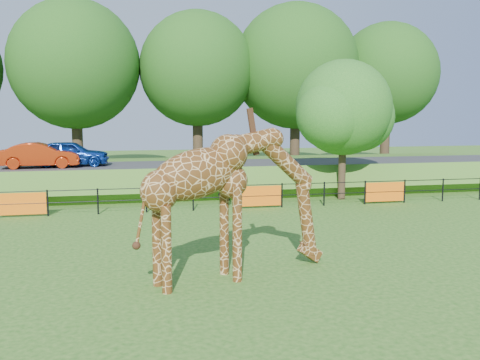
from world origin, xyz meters
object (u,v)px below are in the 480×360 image
at_px(visitor, 224,189).
at_px(tree_east, 345,111).
at_px(giraffe, 236,203).
at_px(car_blue, 70,153).
at_px(car_red, 40,155).

height_order(visitor, tree_east, tree_east).
xyz_separation_m(visitor, tree_east, (6.11, 0.99, 3.46)).
bearing_deg(visitor, giraffe, 88.28).
distance_m(car_blue, visitor, 9.32).
height_order(car_red, tree_east, tree_east).
bearing_deg(car_red, giraffe, -156.24).
relative_size(car_red, tree_east, 0.58).
bearing_deg(tree_east, giraffe, -124.30).
relative_size(giraffe, car_blue, 1.37).
xyz_separation_m(giraffe, car_blue, (-5.73, 15.91, 0.16)).
xyz_separation_m(giraffe, car_red, (-7.13, 15.32, 0.12)).
distance_m(giraffe, visitor, 10.30).
distance_m(car_red, visitor, 10.13).
distance_m(giraffe, car_red, 16.90).
relative_size(giraffe, visitor, 3.31).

